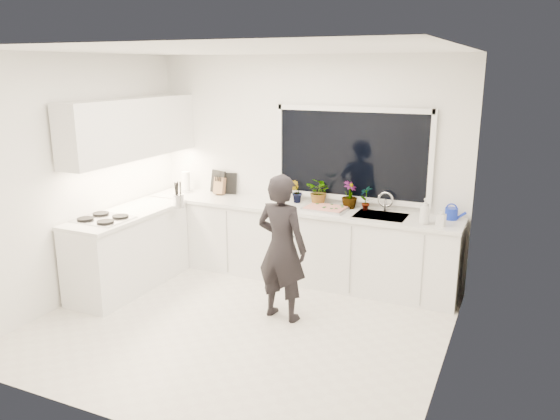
% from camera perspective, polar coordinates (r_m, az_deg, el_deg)
% --- Properties ---
extents(floor, '(4.00, 3.50, 0.02)m').
position_cam_1_polar(floor, '(5.71, -4.25, -11.99)').
color(floor, beige).
rests_on(floor, ground).
extents(wall_back, '(4.00, 0.02, 2.70)m').
position_cam_1_polar(wall_back, '(6.80, 2.68, 4.53)').
color(wall_back, white).
rests_on(wall_back, ground).
extents(wall_left, '(0.02, 3.50, 2.70)m').
position_cam_1_polar(wall_left, '(6.44, -20.40, 3.04)').
color(wall_left, white).
rests_on(wall_left, ground).
extents(wall_right, '(0.02, 3.50, 2.70)m').
position_cam_1_polar(wall_right, '(4.64, 17.77, -1.02)').
color(wall_right, white).
rests_on(wall_right, ground).
extents(ceiling, '(4.00, 3.50, 0.02)m').
position_cam_1_polar(ceiling, '(5.10, -4.85, 16.45)').
color(ceiling, white).
rests_on(ceiling, wall_back).
extents(window, '(1.80, 0.02, 1.00)m').
position_cam_1_polar(window, '(6.54, 7.49, 5.79)').
color(window, black).
rests_on(window, wall_back).
extents(base_cabinets_back, '(3.92, 0.58, 0.88)m').
position_cam_1_polar(base_cabinets_back, '(6.74, 1.60, -3.52)').
color(base_cabinets_back, white).
rests_on(base_cabinets_back, floor).
extents(base_cabinets_left, '(0.58, 1.60, 0.88)m').
position_cam_1_polar(base_cabinets_left, '(6.69, -15.53, -4.22)').
color(base_cabinets_left, white).
rests_on(base_cabinets_left, floor).
extents(countertop_back, '(3.94, 0.62, 0.04)m').
position_cam_1_polar(countertop_back, '(6.61, 1.60, 0.24)').
color(countertop_back, silver).
rests_on(countertop_back, base_cabinets_back).
extents(countertop_left, '(0.62, 1.60, 0.04)m').
position_cam_1_polar(countertop_left, '(6.56, -15.81, -0.42)').
color(countertop_left, silver).
rests_on(countertop_left, base_cabinets_left).
extents(upper_cabinets, '(0.34, 2.10, 0.70)m').
position_cam_1_polar(upper_cabinets, '(6.73, -15.24, 8.24)').
color(upper_cabinets, white).
rests_on(upper_cabinets, wall_left).
extents(sink, '(0.58, 0.42, 0.14)m').
position_cam_1_polar(sink, '(6.30, 10.45, -1.00)').
color(sink, silver).
rests_on(sink, countertop_back).
extents(faucet, '(0.03, 0.03, 0.22)m').
position_cam_1_polar(faucet, '(6.45, 10.96, 0.81)').
color(faucet, silver).
rests_on(faucet, countertop_back).
extents(stovetop, '(0.56, 0.48, 0.03)m').
position_cam_1_polar(stovetop, '(6.32, -18.00, -0.84)').
color(stovetop, black).
rests_on(stovetop, countertop_left).
extents(person, '(0.60, 0.44, 1.53)m').
position_cam_1_polar(person, '(5.57, 0.18, -3.97)').
color(person, black).
rests_on(person, floor).
extents(pizza_tray, '(0.51, 0.39, 0.03)m').
position_cam_1_polar(pizza_tray, '(6.44, 4.81, 0.13)').
color(pizza_tray, silver).
rests_on(pizza_tray, countertop_back).
extents(pizza, '(0.47, 0.34, 0.01)m').
position_cam_1_polar(pizza, '(6.43, 4.81, 0.28)').
color(pizza, '#B01718').
rests_on(pizza, pizza_tray).
extents(watering_can, '(0.17, 0.17, 0.13)m').
position_cam_1_polar(watering_can, '(6.30, 17.46, -0.37)').
color(watering_can, '#122AAF').
rests_on(watering_can, countertop_back).
extents(paper_towel_roll, '(0.13, 0.13, 0.26)m').
position_cam_1_polar(paper_towel_roll, '(7.44, -9.79, 2.87)').
color(paper_towel_roll, white).
rests_on(paper_towel_roll, countertop_back).
extents(knife_block, '(0.14, 0.11, 0.22)m').
position_cam_1_polar(knife_block, '(7.21, -6.33, 2.46)').
color(knife_block, '#A1694B').
rests_on(knife_block, countertop_back).
extents(utensil_crock, '(0.17, 0.17, 0.16)m').
position_cam_1_polar(utensil_crock, '(6.63, -10.55, 0.93)').
color(utensil_crock, '#AFAFB3').
rests_on(utensil_crock, countertop_left).
extents(picture_frame_large, '(0.22, 0.07, 0.28)m').
position_cam_1_polar(picture_frame_large, '(7.25, -5.40, 2.79)').
color(picture_frame_large, black).
rests_on(picture_frame_large, countertop_back).
extents(picture_frame_small, '(0.24, 0.09, 0.30)m').
position_cam_1_polar(picture_frame_small, '(7.33, -6.51, 2.97)').
color(picture_frame_small, black).
rests_on(picture_frame_small, countertop_back).
extents(herb_plants, '(1.07, 0.33, 0.34)m').
position_cam_1_polar(herb_plants, '(6.59, 5.06, 1.78)').
color(herb_plants, '#26662D').
rests_on(herb_plants, countertop_back).
extents(soap_bottles, '(0.28, 0.11, 0.28)m').
position_cam_1_polar(soap_bottles, '(6.01, 15.36, -0.30)').
color(soap_bottles, '#D8BF66').
rests_on(soap_bottles, countertop_back).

